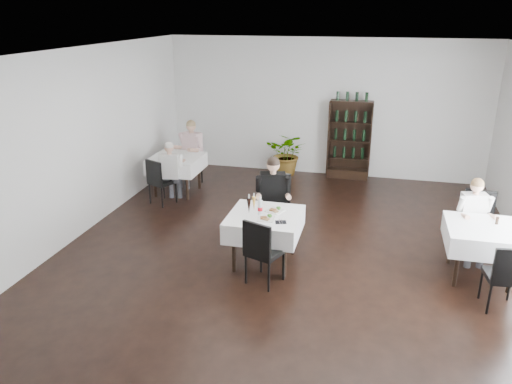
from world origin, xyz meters
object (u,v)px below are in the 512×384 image
at_px(main_table, 265,224).
at_px(potted_tree, 288,154).
at_px(wine_shelf, 349,141).
at_px(diner_main, 273,194).

height_order(main_table, potted_tree, potted_tree).
height_order(wine_shelf, main_table, wine_shelf).
xyz_separation_m(main_table, potted_tree, (-0.44, 4.20, -0.13)).
xyz_separation_m(potted_tree, diner_main, (0.41, -3.50, 0.33)).
relative_size(main_table, diner_main, 0.73).
bearing_deg(diner_main, potted_tree, 96.69).
bearing_deg(potted_tree, wine_shelf, 5.09).
distance_m(wine_shelf, main_table, 4.41).
height_order(wine_shelf, potted_tree, wine_shelf).
xyz_separation_m(main_table, diner_main, (-0.03, 0.69, 0.20)).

